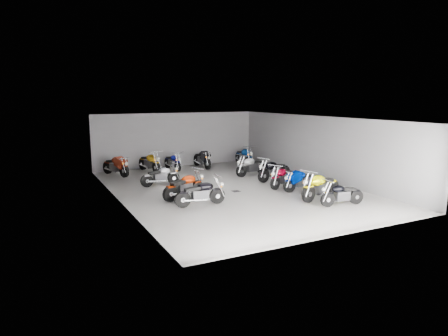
{
  "coord_description": "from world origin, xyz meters",
  "views": [
    {
      "loc": [
        -8.25,
        -15.69,
        4.12
      ],
      "look_at": [
        -0.34,
        -0.0,
        1.0
      ],
      "focal_mm": 32.0,
      "sensor_mm": 36.0,
      "label": 1
    }
  ],
  "objects_px": {
    "motorcycle_right_c": "(301,181)",
    "motorcycle_right_f": "(252,166)",
    "motorcycle_back_d": "(202,159)",
    "motorcycle_back_a": "(116,166)",
    "motorcycle_back_b": "(150,162)",
    "drain_grate": "(236,191)",
    "motorcycle_right_a": "(342,194)",
    "motorcycle_right_b": "(320,186)",
    "motorcycle_left_d": "(185,186)",
    "motorcycle_left_c": "(201,193)",
    "motorcycle_right_e": "(274,170)",
    "motorcycle_right_d": "(284,177)",
    "motorcycle_back_f": "(244,156)",
    "motorcycle_left_f": "(161,176)",
    "motorcycle_back_c": "(173,162)"
  },
  "relations": [
    {
      "from": "motorcycle_right_a",
      "to": "motorcycle_back_b",
      "type": "xyz_separation_m",
      "value": [
        -4.57,
        10.25,
        0.09
      ]
    },
    {
      "from": "motorcycle_left_d",
      "to": "motorcycle_right_c",
      "type": "xyz_separation_m",
      "value": [
        5.12,
        -1.08,
        -0.04
      ]
    },
    {
      "from": "motorcycle_left_c",
      "to": "motorcycle_back_b",
      "type": "distance_m",
      "value": 7.82
    },
    {
      "from": "motorcycle_right_c",
      "to": "motorcycle_back_d",
      "type": "xyz_separation_m",
      "value": [
        -1.54,
        7.46,
        0.05
      ]
    },
    {
      "from": "motorcycle_left_c",
      "to": "motorcycle_left_f",
      "type": "xyz_separation_m",
      "value": [
        -0.28,
        4.1,
        -0.03
      ]
    },
    {
      "from": "drain_grate",
      "to": "motorcycle_right_e",
      "type": "distance_m",
      "value": 3.08
    },
    {
      "from": "motorcycle_back_a",
      "to": "motorcycle_back_b",
      "type": "height_order",
      "value": "motorcycle_back_b"
    },
    {
      "from": "motorcycle_right_d",
      "to": "motorcycle_right_f",
      "type": "relative_size",
      "value": 0.91
    },
    {
      "from": "motorcycle_right_c",
      "to": "motorcycle_back_d",
      "type": "height_order",
      "value": "motorcycle_back_d"
    },
    {
      "from": "motorcycle_back_a",
      "to": "motorcycle_back_d",
      "type": "distance_m",
      "value": 5.09
    },
    {
      "from": "motorcycle_back_b",
      "to": "drain_grate",
      "type": "bearing_deg",
      "value": 95.61
    },
    {
      "from": "motorcycle_right_e",
      "to": "motorcycle_back_a",
      "type": "height_order",
      "value": "motorcycle_back_a"
    },
    {
      "from": "motorcycle_left_d",
      "to": "motorcycle_right_b",
      "type": "xyz_separation_m",
      "value": [
        4.88,
        -2.63,
        0.04
      ]
    },
    {
      "from": "motorcycle_right_f",
      "to": "motorcycle_back_d",
      "type": "xyz_separation_m",
      "value": [
        -1.39,
        3.38,
        0.01
      ]
    },
    {
      "from": "motorcycle_left_d",
      "to": "motorcycle_back_b",
      "type": "relative_size",
      "value": 0.93
    },
    {
      "from": "motorcycle_back_c",
      "to": "motorcycle_left_c",
      "type": "bearing_deg",
      "value": 72.8
    },
    {
      "from": "motorcycle_back_c",
      "to": "motorcycle_left_d",
      "type": "bearing_deg",
      "value": 69.32
    },
    {
      "from": "motorcycle_right_f",
      "to": "motorcycle_back_d",
      "type": "bearing_deg",
      "value": 10.93
    },
    {
      "from": "motorcycle_back_b",
      "to": "motorcycle_back_f",
      "type": "bearing_deg",
      "value": 162.8
    },
    {
      "from": "motorcycle_right_c",
      "to": "motorcycle_back_f",
      "type": "bearing_deg",
      "value": -9.36
    },
    {
      "from": "motorcycle_right_b",
      "to": "motorcycle_right_c",
      "type": "height_order",
      "value": "motorcycle_right_b"
    },
    {
      "from": "motorcycle_right_d",
      "to": "motorcycle_right_f",
      "type": "xyz_separation_m",
      "value": [
        0.15,
        3.14,
        0.02
      ]
    },
    {
      "from": "motorcycle_right_d",
      "to": "motorcycle_back_b",
      "type": "xyz_separation_m",
      "value": [
        -4.4,
        6.64,
        0.05
      ]
    },
    {
      "from": "motorcycle_left_f",
      "to": "motorcycle_back_f",
      "type": "bearing_deg",
      "value": 112.74
    },
    {
      "from": "motorcycle_left_c",
      "to": "motorcycle_right_c",
      "type": "bearing_deg",
      "value": 95.37
    },
    {
      "from": "motorcycle_right_c",
      "to": "motorcycle_right_f",
      "type": "height_order",
      "value": "motorcycle_right_f"
    },
    {
      "from": "motorcycle_left_c",
      "to": "motorcycle_right_b",
      "type": "bearing_deg",
      "value": 77.14
    },
    {
      "from": "motorcycle_back_c",
      "to": "motorcycle_back_f",
      "type": "bearing_deg",
      "value": 168.33
    },
    {
      "from": "motorcycle_right_a",
      "to": "motorcycle_right_b",
      "type": "relative_size",
      "value": 0.83
    },
    {
      "from": "motorcycle_right_f",
      "to": "motorcycle_left_f",
      "type": "bearing_deg",
      "value": 80.9
    },
    {
      "from": "motorcycle_right_c",
      "to": "motorcycle_back_a",
      "type": "xyz_separation_m",
      "value": [
        -6.63,
        7.27,
        0.07
      ]
    },
    {
      "from": "motorcycle_right_c",
      "to": "motorcycle_right_e",
      "type": "bearing_deg",
      "value": -4.28
    },
    {
      "from": "motorcycle_right_c",
      "to": "motorcycle_back_a",
      "type": "distance_m",
      "value": 9.84
    },
    {
      "from": "motorcycle_right_e",
      "to": "motorcycle_right_d",
      "type": "bearing_deg",
      "value": 149.85
    },
    {
      "from": "motorcycle_right_d",
      "to": "motorcycle_back_d",
      "type": "relative_size",
      "value": 0.9
    },
    {
      "from": "drain_grate",
      "to": "motorcycle_left_d",
      "type": "height_order",
      "value": "motorcycle_left_d"
    },
    {
      "from": "motorcycle_back_f",
      "to": "motorcycle_left_d",
      "type": "bearing_deg",
      "value": 49.34
    },
    {
      "from": "motorcycle_right_c",
      "to": "motorcycle_back_f",
      "type": "relative_size",
      "value": 0.85
    },
    {
      "from": "motorcycle_left_c",
      "to": "motorcycle_right_d",
      "type": "relative_size",
      "value": 1.05
    },
    {
      "from": "motorcycle_right_a",
      "to": "motorcycle_right_f",
      "type": "xyz_separation_m",
      "value": [
        -0.02,
        6.74,
        0.06
      ]
    },
    {
      "from": "motorcycle_left_d",
      "to": "motorcycle_right_e",
      "type": "bearing_deg",
      "value": 85.75
    },
    {
      "from": "motorcycle_back_d",
      "to": "motorcycle_back_b",
      "type": "bearing_deg",
      "value": -3.44
    },
    {
      "from": "drain_grate",
      "to": "motorcycle_right_e",
      "type": "xyz_separation_m",
      "value": [
        2.8,
        1.18,
        0.52
      ]
    },
    {
      "from": "drain_grate",
      "to": "motorcycle_right_c",
      "type": "relative_size",
      "value": 0.16
    },
    {
      "from": "motorcycle_right_a",
      "to": "motorcycle_back_d",
      "type": "xyz_separation_m",
      "value": [
        -1.41,
        10.12,
        0.07
      ]
    },
    {
      "from": "motorcycle_right_c",
      "to": "motorcycle_back_d",
      "type": "distance_m",
      "value": 7.62
    },
    {
      "from": "motorcycle_right_c",
      "to": "motorcycle_back_c",
      "type": "relative_size",
      "value": 0.98
    },
    {
      "from": "motorcycle_right_f",
      "to": "motorcycle_right_e",
      "type": "bearing_deg",
      "value": 179.12
    },
    {
      "from": "motorcycle_back_c",
      "to": "motorcycle_back_d",
      "type": "height_order",
      "value": "motorcycle_back_d"
    },
    {
      "from": "motorcycle_right_b",
      "to": "motorcycle_right_e",
      "type": "relative_size",
      "value": 1.05
    }
  ]
}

